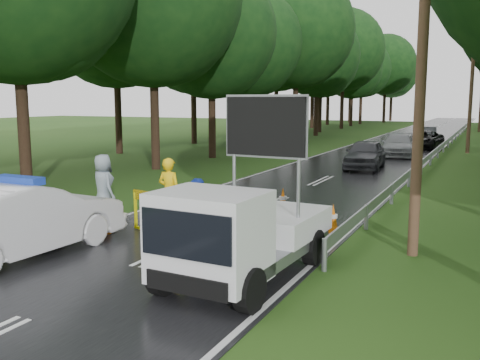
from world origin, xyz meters
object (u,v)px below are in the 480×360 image
Objects in this scene: officer at (169,192)px; queue_car_first at (365,154)px; barrier at (167,205)px; queue_car_fourth at (427,135)px; queue_car_second at (398,145)px; work_truck at (239,233)px; queue_car_third at (423,140)px; police_sedan at (21,220)px; civilian at (200,213)px.

officer is 0.44× the size of queue_car_first.
queue_car_fourth is at bearing 100.29° from barrier.
queue_car_fourth is at bearing 80.79° from queue_car_second.
queue_car_first is (-1.58, 18.39, -0.22)m from work_truck.
work_truck is at bearing -82.58° from queue_car_third.
police_sedan reaches higher than barrier.
queue_car_first reaches higher than barrier.
police_sedan is 1.13× the size of work_truck.
civilian is at bearing -99.27° from queue_car_second.
queue_car_first is at bearing 97.77° from work_truck.
police_sedan is 5.22m from work_truck.
civilian reaches higher than queue_car_first.
work_truck is 37.50m from queue_car_fourth.
queue_car_fourth is at bearing 63.81° from civilian.
queue_car_second is (4.11, 26.07, -0.15)m from police_sedan.
queue_car_fourth is (-0.38, 6.00, 0.00)m from queue_car_third.
work_truck is 2.37× the size of officer.
work_truck reaches higher than queue_car_fourth.
police_sedan is 3.55m from barrier.
queue_car_second is at bearing 81.57° from queue_car_first.
officer is 1.16× the size of civilian.
police_sedan is 26.39m from queue_car_second.
queue_car_second reaches higher than queue_car_fourth.
queue_car_second is at bearing 63.79° from civilian.
civilian is 0.38× the size of queue_car_first.
police_sedan is at bearing 73.23° from officer.
officer is (1.42, 3.94, 0.12)m from police_sedan.
queue_car_fourth is (2.54, 35.13, -0.19)m from barrier.
queue_car_fourth is (3.13, 34.13, -0.32)m from officer.
civilian is 23.65m from queue_car_second.
barrier is 35.23m from queue_car_fourth.
work_truck is at bearing 141.35° from officer.
queue_car_second is at bearing -95.69° from police_sedan.
officer is 22.30m from queue_car_second.
police_sedan is at bearing -91.78° from queue_car_third.
police_sedan is 2.68× the size of officer.
queue_car_third is (4.92, 32.07, -0.20)m from police_sedan.
queue_car_fourth is (0.43, 12.00, -0.04)m from queue_car_second.
officer is at bearing -102.55° from queue_car_first.
barrier is 1.35× the size of officer.
queue_car_fourth reaches higher than queue_car_third.
barrier is (-3.18, 2.35, -0.14)m from work_truck.
civilian is 0.35× the size of queue_car_second.
civilian is 35.66m from queue_car_fourth.
barrier is 0.59× the size of queue_car_first.
civilian is at bearing -100.08° from queue_car_fourth.
barrier is at bearing -102.37° from queue_car_second.
queue_car_fourth is (0.94, 19.10, -0.10)m from queue_car_first.
civilian is (-1.94, 1.85, -0.14)m from work_truck.
civilian is 0.36× the size of queue_car_third.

